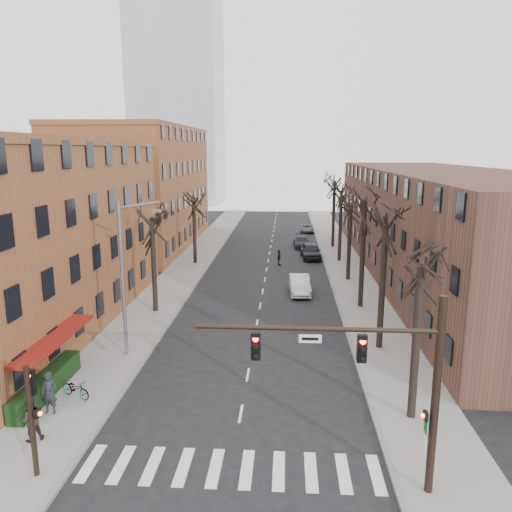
% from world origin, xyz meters
% --- Properties ---
extents(ground, '(160.00, 160.00, 0.00)m').
position_xyz_m(ground, '(0.00, 0.00, 0.00)').
color(ground, black).
rests_on(ground, ground).
extents(sidewalk_left, '(4.00, 90.00, 0.15)m').
position_xyz_m(sidewalk_left, '(-8.00, 35.00, 0.07)').
color(sidewalk_left, gray).
rests_on(sidewalk_left, ground).
extents(sidewalk_right, '(4.00, 90.00, 0.15)m').
position_xyz_m(sidewalk_right, '(8.00, 35.00, 0.07)').
color(sidewalk_right, gray).
rests_on(sidewalk_right, ground).
extents(building_left_near, '(12.00, 26.00, 12.00)m').
position_xyz_m(building_left_near, '(-16.00, 15.00, 6.00)').
color(building_left_near, brown).
rests_on(building_left_near, ground).
extents(building_left_far, '(12.00, 28.00, 14.00)m').
position_xyz_m(building_left_far, '(-16.00, 44.00, 7.00)').
color(building_left_far, brown).
rests_on(building_left_far, ground).
extents(building_right, '(12.00, 50.00, 10.00)m').
position_xyz_m(building_right, '(16.00, 30.00, 5.00)').
color(building_right, '#533426').
rests_on(building_right, ground).
extents(office_tower, '(18.00, 18.00, 60.00)m').
position_xyz_m(office_tower, '(-22.00, 95.00, 30.00)').
color(office_tower, '#B2B7BF').
rests_on(office_tower, ground).
extents(awning_left, '(1.20, 7.00, 0.15)m').
position_xyz_m(awning_left, '(-9.40, 6.00, 0.00)').
color(awning_left, maroon).
rests_on(awning_left, ground).
extents(hedge, '(0.80, 6.00, 1.00)m').
position_xyz_m(hedge, '(-9.50, 5.00, 0.65)').
color(hedge, black).
rests_on(hedge, sidewalk_left).
extents(tree_right_a, '(5.20, 5.20, 10.00)m').
position_xyz_m(tree_right_a, '(7.60, 4.00, 0.00)').
color(tree_right_a, black).
rests_on(tree_right_a, ground).
extents(tree_right_b, '(5.20, 5.20, 10.80)m').
position_xyz_m(tree_right_b, '(7.60, 12.00, 0.00)').
color(tree_right_b, black).
rests_on(tree_right_b, ground).
extents(tree_right_c, '(5.20, 5.20, 11.60)m').
position_xyz_m(tree_right_c, '(7.60, 20.00, 0.00)').
color(tree_right_c, black).
rests_on(tree_right_c, ground).
extents(tree_right_d, '(5.20, 5.20, 10.00)m').
position_xyz_m(tree_right_d, '(7.60, 28.00, 0.00)').
color(tree_right_d, black).
rests_on(tree_right_d, ground).
extents(tree_right_e, '(5.20, 5.20, 10.80)m').
position_xyz_m(tree_right_e, '(7.60, 36.00, 0.00)').
color(tree_right_e, black).
rests_on(tree_right_e, ground).
extents(tree_right_f, '(5.20, 5.20, 11.60)m').
position_xyz_m(tree_right_f, '(7.60, 44.00, 0.00)').
color(tree_right_f, black).
rests_on(tree_right_f, ground).
extents(tree_left_a, '(5.20, 5.20, 9.50)m').
position_xyz_m(tree_left_a, '(-7.60, 18.00, 0.00)').
color(tree_left_a, black).
rests_on(tree_left_a, ground).
extents(tree_left_b, '(5.20, 5.20, 9.50)m').
position_xyz_m(tree_left_b, '(-7.60, 34.00, 0.00)').
color(tree_left_b, black).
rests_on(tree_left_b, ground).
extents(signal_mast_arm, '(8.14, 0.30, 7.20)m').
position_xyz_m(signal_mast_arm, '(5.45, -1.00, 4.40)').
color(signal_mast_arm, black).
rests_on(signal_mast_arm, ground).
extents(signal_pole_left, '(0.47, 0.44, 4.40)m').
position_xyz_m(signal_pole_left, '(-6.99, -0.95, 2.61)').
color(signal_pole_left, black).
rests_on(signal_pole_left, ground).
extents(streetlight, '(2.45, 0.22, 9.03)m').
position_xyz_m(streetlight, '(-7.03, 10.00, 5.01)').
color(streetlight, slate).
rests_on(streetlight, ground).
extents(silver_sedan, '(1.83, 4.67, 1.51)m').
position_xyz_m(silver_sedan, '(3.09, 23.61, 0.76)').
color(silver_sedan, silver).
rests_on(silver_sedan, ground).
extents(parked_car_near, '(2.35, 5.05, 1.67)m').
position_xyz_m(parked_car_near, '(4.63, 37.41, 0.84)').
color(parked_car_near, black).
rests_on(parked_car_near, ground).
extents(parked_car_mid, '(2.04, 4.67, 1.34)m').
position_xyz_m(parked_car_mid, '(3.80, 43.80, 0.67)').
color(parked_car_mid, black).
rests_on(parked_car_mid, ground).
extents(parked_car_far, '(1.98, 4.09, 1.12)m').
position_xyz_m(parked_car_far, '(4.90, 55.24, 0.56)').
color(parked_car_far, slate).
rests_on(parked_car_far, ground).
extents(pedestrian_a, '(0.71, 0.47, 1.94)m').
position_xyz_m(pedestrian_a, '(-8.51, 3.28, 1.12)').
color(pedestrian_a, black).
rests_on(pedestrian_a, sidewalk_left).
extents(pedestrian_b, '(1.16, 1.11, 1.89)m').
position_xyz_m(pedestrian_b, '(-8.26, 1.13, 1.09)').
color(pedestrian_b, black).
rests_on(pedestrian_b, sidewalk_left).
extents(pedestrian_crossing, '(0.52, 1.00, 1.63)m').
position_xyz_m(pedestrian_crossing, '(1.20, 33.84, 0.81)').
color(pedestrian_crossing, black).
rests_on(pedestrian_crossing, ground).
extents(bicycle, '(1.80, 1.27, 0.90)m').
position_xyz_m(bicycle, '(-7.97, 4.77, 0.60)').
color(bicycle, gray).
rests_on(bicycle, sidewalk_left).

